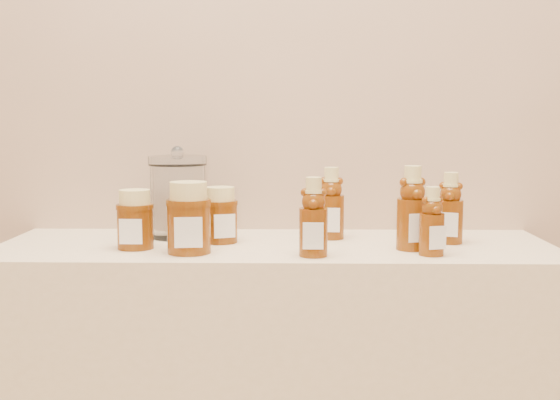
# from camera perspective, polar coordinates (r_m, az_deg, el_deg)

# --- Properties ---
(wall_back) EXTENTS (3.50, 0.02, 2.70)m
(wall_back) POSITION_cam_1_polar(r_m,az_deg,el_deg) (1.71, -0.22, 12.67)
(wall_back) COLOR tan
(wall_back) RESTS_ON ground
(bear_bottle_back_left) EXTENTS (0.07, 0.07, 0.18)m
(bear_bottle_back_left) POSITION_cam_1_polar(r_m,az_deg,el_deg) (1.59, 4.19, 0.13)
(bear_bottle_back_left) COLOR #562506
(bear_bottle_back_left) RESTS_ON display_table
(bear_bottle_back_mid) EXTENTS (0.08, 0.08, 0.20)m
(bear_bottle_back_mid) POSITION_cam_1_polar(r_m,az_deg,el_deg) (1.47, 10.69, -0.20)
(bear_bottle_back_mid) COLOR #562506
(bear_bottle_back_mid) RESTS_ON display_table
(bear_bottle_back_right) EXTENTS (0.08, 0.08, 0.18)m
(bear_bottle_back_right) POSITION_cam_1_polar(r_m,az_deg,el_deg) (1.57, 13.68, -0.26)
(bear_bottle_back_right) COLOR #562506
(bear_bottle_back_right) RESTS_ON display_table
(bear_bottle_front_left) EXTENTS (0.06, 0.06, 0.18)m
(bear_bottle_front_left) POSITION_cam_1_polar(r_m,az_deg,el_deg) (1.38, 2.74, -0.96)
(bear_bottle_front_left) COLOR #562506
(bear_bottle_front_left) RESTS_ON display_table
(bear_bottle_front_right) EXTENTS (0.07, 0.07, 0.16)m
(bear_bottle_front_right) POSITION_cam_1_polar(r_m,az_deg,el_deg) (1.42, 12.25, -1.34)
(bear_bottle_front_right) COLOR #562506
(bear_bottle_front_right) RESTS_ON display_table
(honey_jar_left) EXTENTS (0.08, 0.08, 0.12)m
(honey_jar_left) POSITION_cam_1_polar(r_m,az_deg,el_deg) (1.49, -11.69, -1.54)
(honey_jar_left) COLOR #562506
(honey_jar_left) RESTS_ON display_table
(honey_jar_back) EXTENTS (0.10, 0.10, 0.12)m
(honey_jar_back) POSITION_cam_1_polar(r_m,az_deg,el_deg) (1.54, -4.87, -1.20)
(honey_jar_back) COLOR #562506
(honey_jar_back) RESTS_ON display_table
(honey_jar_front) EXTENTS (0.10, 0.10, 0.15)m
(honey_jar_front) POSITION_cam_1_polar(r_m,az_deg,el_deg) (1.43, -7.42, -1.42)
(honey_jar_front) COLOR #562506
(honey_jar_front) RESTS_ON display_table
(glass_canister) EXTENTS (0.15, 0.15, 0.20)m
(glass_canister) POSITION_cam_1_polar(r_m,az_deg,el_deg) (1.61, -8.29, 0.55)
(glass_canister) COLOR white
(glass_canister) RESTS_ON display_table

